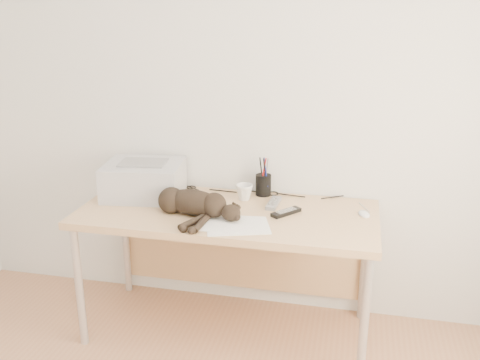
% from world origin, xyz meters
% --- Properties ---
extents(wall_back, '(3.50, 0.00, 3.50)m').
position_xyz_m(wall_back, '(0.00, 1.75, 1.30)').
color(wall_back, silver).
rests_on(wall_back, floor).
extents(desk, '(1.60, 0.70, 0.74)m').
position_xyz_m(desk, '(0.00, 1.48, 0.61)').
color(desk, tan).
rests_on(desk, floor).
extents(printer, '(0.47, 0.42, 0.20)m').
position_xyz_m(printer, '(-0.52, 1.52, 0.84)').
color(printer, '#ABABB0').
rests_on(printer, desk).
extents(papers, '(0.38, 0.31, 0.01)m').
position_xyz_m(papers, '(0.09, 1.20, 0.74)').
color(papers, white).
rests_on(papers, desk).
extents(cat, '(0.63, 0.36, 0.15)m').
position_xyz_m(cat, '(-0.17, 1.29, 0.80)').
color(cat, black).
rests_on(cat, desk).
extents(mug, '(0.13, 0.13, 0.09)m').
position_xyz_m(mug, '(0.05, 1.58, 0.78)').
color(mug, silver).
rests_on(mug, desk).
extents(pen_cup, '(0.09, 0.09, 0.23)m').
position_xyz_m(pen_cup, '(0.14, 1.68, 0.80)').
color(pen_cup, black).
rests_on(pen_cup, desk).
extents(remote_grey, '(0.06, 0.19, 0.02)m').
position_xyz_m(remote_grey, '(0.23, 1.53, 0.75)').
color(remote_grey, gray).
rests_on(remote_grey, desk).
extents(remote_black, '(0.15, 0.17, 0.02)m').
position_xyz_m(remote_black, '(0.32, 1.41, 0.75)').
color(remote_black, black).
rests_on(remote_black, desk).
extents(mouse, '(0.08, 0.11, 0.03)m').
position_xyz_m(mouse, '(0.72, 1.49, 0.76)').
color(mouse, white).
rests_on(mouse, desk).
extents(cable_tangle, '(1.36, 0.07, 0.01)m').
position_xyz_m(cable_tangle, '(0.00, 1.70, 0.75)').
color(cable_tangle, black).
rests_on(cable_tangle, desk).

